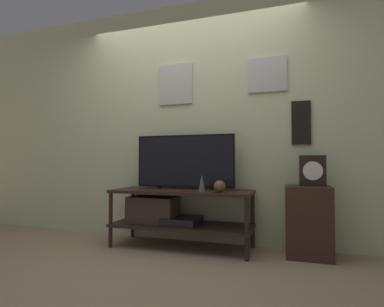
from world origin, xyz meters
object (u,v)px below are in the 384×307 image
vase_round_glass (220,186)px  mantel_clock (312,171)px  vase_slim_bronze (202,183)px  television (185,161)px

vase_round_glass → mantel_clock: size_ratio=0.40×
mantel_clock → vase_slim_bronze: bearing=-167.6°
television → mantel_clock: television is taller
vase_round_glass → vase_slim_bronze: bearing=-176.4°
television → vase_round_glass: television is taller
vase_slim_bronze → vase_round_glass: bearing=3.6°
television → mantel_clock: 1.28m
television → vase_slim_bronze: television is taller
vase_round_glass → mantel_clock: mantel_clock is taller
television → vase_round_glass: 0.55m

